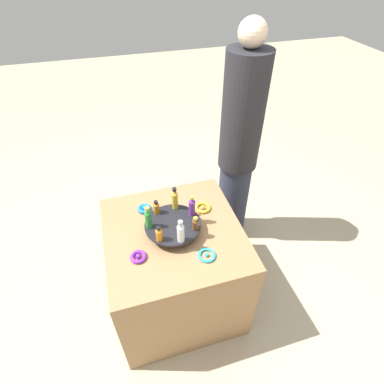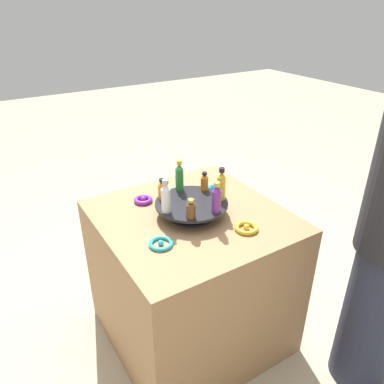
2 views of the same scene
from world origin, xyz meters
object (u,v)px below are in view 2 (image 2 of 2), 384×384
at_px(ribbon_bow_gold, 246,228).
at_px(bottle_gold, 221,185).
at_px(bottle_orange, 162,190).
at_px(bottle_clear, 166,197).
at_px(bottle_purple, 216,199).
at_px(ribbon_bow_blue, 216,189).
at_px(bottle_amber, 204,182).
at_px(bottle_brown, 191,209).
at_px(bottle_green, 179,176).
at_px(ribbon_bow_purple, 143,200).
at_px(ribbon_bow_teal, 161,243).
at_px(display_stand, 192,207).

bearing_deg(ribbon_bow_gold, bottle_gold, 2.05).
xyz_separation_m(bottle_orange, bottle_clear, (-0.11, 0.04, 0.02)).
bearing_deg(bottle_purple, ribbon_bow_blue, -35.00).
height_order(bottle_orange, ribbon_bow_gold, bottle_orange).
xyz_separation_m(bottle_amber, bottle_clear, (-0.08, 0.25, 0.03)).
bearing_deg(bottle_brown, bottle_purple, -97.12).
bearing_deg(bottle_orange, bottle_clear, 160.03).
relative_size(bottle_brown, bottle_gold, 0.57).
xyz_separation_m(bottle_amber, bottle_purple, (-0.20, 0.07, 0.02)).
bearing_deg(bottle_brown, bottle_green, -19.97).
bearing_deg(ribbon_bow_gold, bottle_green, 17.95).
xyz_separation_m(bottle_orange, bottle_purple, (-0.22, -0.14, 0.02)).
relative_size(ribbon_bow_purple, ribbon_bow_blue, 1.04).
relative_size(bottle_gold, ribbon_bow_blue, 1.77).
relative_size(bottle_gold, ribbon_bow_teal, 1.55).
distance_m(display_stand, ribbon_bow_gold, 0.26).
bearing_deg(display_stand, bottle_amber, -58.55).
height_order(bottle_orange, bottle_brown, bottle_orange).
bearing_deg(bottle_gold, bottle_brown, 108.60).
distance_m(bottle_clear, ribbon_bow_purple, 0.27).
distance_m(bottle_orange, ribbon_bow_gold, 0.41).
xyz_separation_m(ribbon_bow_teal, ribbon_bow_blue, (0.27, -0.45, 0.00)).
bearing_deg(bottle_brown, bottle_clear, 31.45).
height_order(ribbon_bow_purple, ribbon_bow_teal, ribbon_bow_purple).
height_order(ribbon_bow_purple, ribbon_bow_gold, ribbon_bow_purple).
bearing_deg(ribbon_bow_purple, display_stand, -149.47).
bearing_deg(bottle_green, display_stand, 172.88).
distance_m(display_stand, bottle_purple, 0.16).
distance_m(display_stand, bottle_brown, 0.15).
distance_m(bottle_green, bottle_clear, 0.21).
relative_size(bottle_orange, ribbon_bow_purple, 1.09).
relative_size(ribbon_bow_teal, ribbon_bow_gold, 0.97).
xyz_separation_m(bottle_orange, ribbon_bow_teal, (-0.23, 0.13, -0.10)).
bearing_deg(bottle_amber, display_stand, 121.45).
xyz_separation_m(bottle_clear, bottle_gold, (-0.03, -0.26, 0.00)).
bearing_deg(bottle_clear, bottle_amber, -71.40).
relative_size(display_stand, bottle_orange, 3.33).
bearing_deg(bottle_gold, bottle_purple, 134.31).
bearing_deg(bottle_amber, ribbon_bow_gold, -176.50).
xyz_separation_m(bottle_clear, bottle_purple, (-0.11, -0.18, -0.00)).
distance_m(bottle_clear, ribbon_bow_gold, 0.36).
height_order(bottle_amber, ribbon_bow_purple, bottle_amber).
bearing_deg(ribbon_bow_purple, bottle_green, -121.53).
bearing_deg(bottle_brown, bottle_amber, -45.69).
height_order(bottle_gold, ribbon_bow_purple, bottle_gold).
distance_m(bottle_brown, ribbon_bow_teal, 0.18).
distance_m(bottle_brown, bottle_gold, 0.21).
bearing_deg(bottle_orange, ribbon_bow_gold, -144.80).
height_order(bottle_orange, ribbon_bow_purple, bottle_orange).
xyz_separation_m(bottle_orange, ribbon_bow_blue, (0.04, -0.32, -0.10)).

